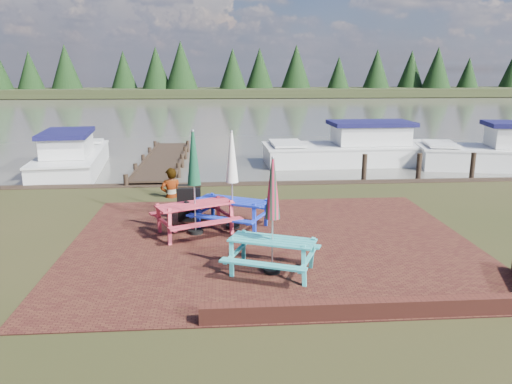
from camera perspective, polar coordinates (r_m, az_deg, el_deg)
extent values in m
plane|color=black|center=(10.42, 2.37, -7.67)|extent=(120.00, 120.00, 0.00)
cube|color=#3A1612|center=(11.34, 1.79, -5.77)|extent=(9.00, 7.50, 0.02)
cube|color=#4C1E16|center=(8.35, 15.04, -12.71)|extent=(6.00, 0.22, 0.30)
cube|color=#414038|center=(46.79, -2.84, 9.14)|extent=(120.00, 60.00, 0.02)
cube|color=black|center=(75.71, -3.42, 11.30)|extent=(120.00, 10.00, 1.20)
cube|color=teal|center=(9.50, 1.87, -5.53)|extent=(1.73, 1.20, 0.04)
cube|color=teal|center=(9.05, 0.76, -8.31)|extent=(1.58, 0.82, 0.04)
cube|color=teal|center=(10.15, 2.84, -5.83)|extent=(1.58, 0.82, 0.04)
cube|color=teal|center=(9.83, -2.09, -6.94)|extent=(0.60, 1.32, 0.66)
cube|color=teal|center=(9.46, 5.97, -7.84)|extent=(0.60, 1.32, 0.66)
cylinder|color=black|center=(9.73, 1.85, -8.98)|extent=(0.32, 0.32, 0.09)
cylinder|color=#B2B2B7|center=(9.36, 1.90, -2.89)|extent=(0.03, 0.03, 2.25)
cone|color=#BB1A3C|center=(9.22, 1.92, 0.32)|extent=(0.29, 0.29, 1.12)
cube|color=#BE3041|center=(11.81, -7.00, -1.42)|extent=(1.90, 1.37, 0.04)
cube|color=#BE3041|center=(11.29, -5.68, -3.61)|extent=(1.71, 0.95, 0.04)
cube|color=#BE3041|center=(12.49, -8.12, -1.98)|extent=(1.71, 0.95, 0.04)
cube|color=#BE3041|center=(11.66, -10.46, -3.62)|extent=(0.71, 1.43, 0.73)
cube|color=#BE3041|center=(12.20, -3.60, -2.62)|extent=(0.71, 1.43, 0.73)
cylinder|color=black|center=(12.00, -6.91, -4.56)|extent=(0.35, 0.35, 0.10)
cylinder|color=#B2B2B7|center=(11.69, -7.07, 0.95)|extent=(0.04, 0.04, 2.46)
cone|color=#114028|center=(11.57, -7.16, 3.81)|extent=(0.32, 0.32, 1.23)
cube|color=#182FB9|center=(12.16, -2.73, -0.99)|extent=(1.84, 1.40, 0.04)
cube|color=#182FB9|center=(11.68, -4.12, -3.05)|extent=(1.63, 1.01, 0.04)
cube|color=#182FB9|center=(12.80, -1.42, -1.51)|extent=(1.63, 1.01, 0.04)
cube|color=#182FB9|center=(12.59, -5.76, -2.19)|extent=(0.76, 1.36, 0.71)
cube|color=#182FB9|center=(11.96, 0.51, -3.00)|extent=(0.76, 1.36, 0.71)
cylinder|color=black|center=(12.34, -2.69, -3.95)|extent=(0.34, 0.34, 0.10)
cylinder|color=#B2B2B7|center=(12.04, -2.75, 1.26)|extent=(0.03, 0.03, 2.39)
cone|color=white|center=(11.93, -2.78, 3.95)|extent=(0.31, 0.31, 1.20)
cube|color=black|center=(12.70, -7.68, -1.55)|extent=(0.58, 0.23, 0.93)
cube|color=black|center=(13.00, -7.60, -1.18)|extent=(0.58, 0.23, 0.93)
cube|color=black|center=(12.74, -7.71, 0.60)|extent=(0.58, 0.05, 0.03)
cube|color=black|center=(21.58, -10.46, 3.74)|extent=(1.60, 9.00, 0.06)
cube|color=black|center=(21.66, -12.44, 3.82)|extent=(0.08, 9.00, 0.08)
cube|color=black|center=(21.50, -8.47, 3.92)|extent=(0.08, 9.00, 0.08)
cylinder|color=black|center=(17.37, -14.59, 0.35)|extent=(0.16, 0.16, 1.00)
cylinder|color=black|center=(17.15, -9.33, 0.45)|extent=(0.16, 0.16, 1.00)
cube|color=silver|center=(21.33, -20.21, 2.96)|extent=(2.91, 6.62, 0.92)
cube|color=silver|center=(21.26, -20.31, 4.22)|extent=(2.97, 6.75, 0.07)
cube|color=silver|center=(20.44, -20.75, 5.08)|extent=(1.88, 2.86, 0.78)
cube|color=#100F39|center=(20.39, -20.86, 6.30)|extent=(2.10, 3.26, 0.16)
cube|color=silver|center=(23.62, -19.41, 5.47)|extent=(1.99, 1.36, 0.09)
cube|color=silver|center=(22.12, 10.66, 3.98)|extent=(7.37, 2.75, 0.97)
cube|color=silver|center=(22.04, 10.72, 5.28)|extent=(7.52, 2.81, 0.08)
cube|color=silver|center=(22.24, 12.95, 6.46)|extent=(3.12, 1.92, 0.83)
cube|color=#100F39|center=(22.19, 13.01, 7.66)|extent=(3.56, 2.13, 0.18)
cube|color=silver|center=(21.40, 3.56, 5.59)|extent=(1.38, 2.19, 0.10)
cube|color=silver|center=(23.06, 26.35, 3.21)|extent=(6.99, 3.65, 1.02)
cube|color=silver|center=(22.98, 26.49, 4.52)|extent=(7.13, 3.72, 0.08)
cube|color=silver|center=(22.26, 20.35, 5.20)|extent=(1.58, 2.20, 0.10)
imported|color=gray|center=(15.33, -9.78, 2.67)|extent=(0.74, 0.56, 1.80)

